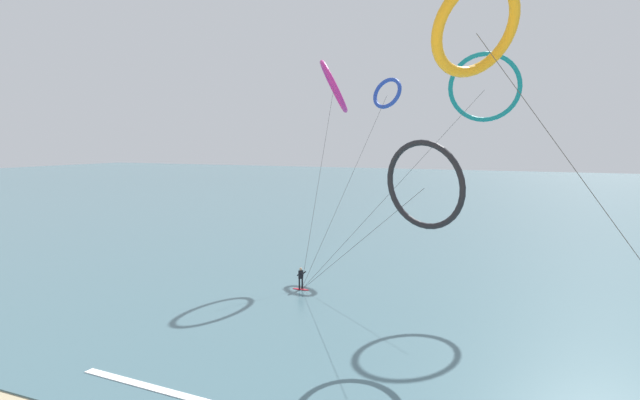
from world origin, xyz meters
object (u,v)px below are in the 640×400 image
at_px(kite_charcoal, 424,185).
at_px(kite_cobalt, 387,93).
at_px(kite_teal, 485,88).
at_px(kite_magenta, 334,87).
at_px(surfer_crimson, 301,280).
at_px(kite_amber, 477,28).

height_order(kite_charcoal, kite_cobalt, kite_cobalt).
height_order(kite_charcoal, kite_teal, kite_teal).
bearing_deg(kite_cobalt, kite_magenta, -93.07).
relative_size(surfer_crimson, kite_cobalt, 0.10).
distance_m(kite_charcoal, kite_amber, 11.77).
bearing_deg(kite_charcoal, kite_cobalt, -47.43).
relative_size(surfer_crimson, kite_charcoal, 0.12).
xyz_separation_m(surfer_crimson, kite_cobalt, (1.33, 16.45, 15.17)).
distance_m(surfer_crimson, kite_teal, 20.06).
xyz_separation_m(surfer_crimson, kite_teal, (12.08, 6.83, 14.49)).
distance_m(surfer_crimson, kite_cobalt, 22.42).
bearing_deg(kite_cobalt, kite_teal, -21.66).
xyz_separation_m(kite_teal, kite_cobalt, (-10.75, 9.62, 0.68)).
bearing_deg(kite_amber, kite_magenta, -109.12).
distance_m(kite_charcoal, kite_cobalt, 26.13).
relative_size(surfer_crimson, kite_amber, 0.10).
distance_m(kite_teal, kite_magenta, 13.96).
bearing_deg(kite_magenta, kite_teal, -126.25).
distance_m(kite_magenta, kite_cobalt, 7.28).
distance_m(kite_teal, kite_cobalt, 14.45).
height_order(kite_teal, kite_cobalt, kite_teal).
distance_m(kite_charcoal, kite_teal, 15.04).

